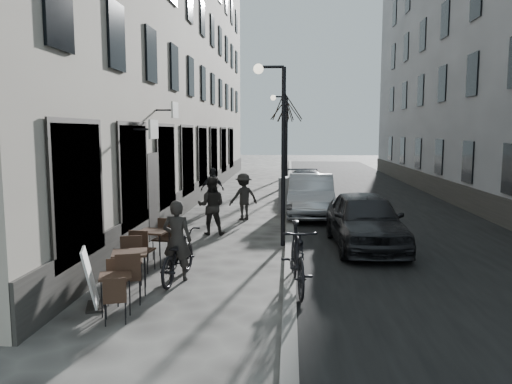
# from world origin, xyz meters

# --- Properties ---
(ground) EXTENTS (120.00, 120.00, 0.00)m
(ground) POSITION_xyz_m (0.00, 0.00, 0.00)
(ground) COLOR #353330
(ground) RESTS_ON ground
(road) EXTENTS (7.30, 60.00, 0.00)m
(road) POSITION_xyz_m (3.85, 16.00, 0.00)
(road) COLOR black
(road) RESTS_ON ground
(kerb) EXTENTS (0.25, 60.00, 0.12)m
(kerb) POSITION_xyz_m (0.20, 16.00, 0.06)
(kerb) COLOR slate
(kerb) RESTS_ON ground
(building_left) EXTENTS (4.00, 35.00, 16.00)m
(building_left) POSITION_xyz_m (-6.00, 16.50, 8.00)
(building_left) COLOR #A99C8E
(building_left) RESTS_ON ground
(building_right) EXTENTS (4.00, 35.00, 16.00)m
(building_right) POSITION_xyz_m (9.50, 16.50, 8.00)
(building_right) COLOR gray
(building_right) RESTS_ON ground
(streetlamp_near) EXTENTS (0.90, 0.28, 5.09)m
(streetlamp_near) POSITION_xyz_m (-0.17, 6.00, 3.16)
(streetlamp_near) COLOR black
(streetlamp_near) RESTS_ON ground
(streetlamp_far) EXTENTS (0.90, 0.28, 5.09)m
(streetlamp_far) POSITION_xyz_m (-0.17, 18.00, 3.16)
(streetlamp_far) COLOR black
(streetlamp_far) RESTS_ON ground
(tree_near) EXTENTS (2.40, 2.40, 5.70)m
(tree_near) POSITION_xyz_m (-0.10, 21.00, 4.66)
(tree_near) COLOR black
(tree_near) RESTS_ON ground
(tree_far) EXTENTS (2.40, 2.40, 5.70)m
(tree_far) POSITION_xyz_m (-0.10, 27.00, 4.66)
(tree_far) COLOR black
(tree_far) RESTS_ON ground
(bistro_set_a) EXTENTS (0.79, 1.43, 0.82)m
(bistro_set_a) POSITION_xyz_m (-2.93, 0.54, 0.42)
(bistro_set_a) COLOR #2F1F15
(bistro_set_a) RESTS_ON ground
(bistro_set_b) EXTENTS (0.91, 1.75, 1.00)m
(bistro_set_b) POSITION_xyz_m (-3.02, 1.63, 0.51)
(bistro_set_b) COLOR #2F1F15
(bistro_set_b) RESTS_ON ground
(bistro_set_c) EXTENTS (0.78, 1.74, 1.00)m
(bistro_set_c) POSITION_xyz_m (-3.13, 3.77, 0.52)
(bistro_set_c) COLOR #2F1F15
(bistro_set_c) RESTS_ON ground
(sign_board) EXTENTS (0.56, 0.71, 1.11)m
(sign_board) POSITION_xyz_m (-3.46, 0.74, 0.45)
(sign_board) COLOR black
(sign_board) RESTS_ON ground
(utility_cabinet) EXTENTS (0.72, 1.04, 1.41)m
(utility_cabinet) POSITION_xyz_m (0.10, 11.98, 0.71)
(utility_cabinet) COLOR slate
(utility_cabinet) RESTS_ON ground
(bicycle) EXTENTS (0.91, 2.12, 1.08)m
(bicycle) POSITION_xyz_m (-2.26, 2.57, 0.54)
(bicycle) COLOR black
(bicycle) RESTS_ON ground
(cyclist_rider) EXTENTS (0.68, 0.48, 1.77)m
(cyclist_rider) POSITION_xyz_m (-2.26, 2.57, 0.89)
(cyclist_rider) COLOR #282523
(cyclist_rider) RESTS_ON ground
(pedestrian_near) EXTENTS (0.90, 0.71, 1.83)m
(pedestrian_near) POSITION_xyz_m (-2.28, 7.44, 0.92)
(pedestrian_near) COLOR black
(pedestrian_near) RESTS_ON ground
(pedestrian_mid) EXTENTS (1.28, 1.11, 1.72)m
(pedestrian_mid) POSITION_xyz_m (-1.51, 10.13, 0.86)
(pedestrian_mid) COLOR black
(pedestrian_mid) RESTS_ON ground
(pedestrian_far) EXTENTS (1.09, 0.95, 1.77)m
(pedestrian_far) POSITION_xyz_m (-2.95, 11.98, 0.88)
(pedestrian_far) COLOR black
(pedestrian_far) RESTS_ON ground
(car_near) EXTENTS (2.05, 4.68, 1.57)m
(car_near) POSITION_xyz_m (2.30, 5.96, 0.78)
(car_near) COLOR black
(car_near) RESTS_ON ground
(car_mid) EXTENTS (1.82, 4.86, 1.59)m
(car_mid) POSITION_xyz_m (1.00, 11.17, 0.79)
(car_mid) COLOR #9FA1A7
(car_mid) RESTS_ON ground
(car_far) EXTENTS (2.24, 4.69, 1.32)m
(car_far) POSITION_xyz_m (1.03, 16.35, 0.66)
(car_far) COLOR #32353C
(car_far) RESTS_ON ground
(moped) EXTENTS (0.85, 2.36, 1.39)m
(moped) POSITION_xyz_m (0.35, 2.00, 0.70)
(moped) COLOR black
(moped) RESTS_ON ground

